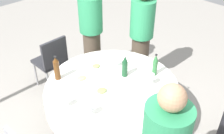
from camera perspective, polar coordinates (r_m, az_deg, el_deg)
The scene contains 17 objects.
ground_plane at distance 3.51m, azimuth 0.00°, elevation -13.29°, with size 10.00×10.00×0.00m, color gray.
dining_table at distance 3.09m, azimuth 0.00°, elevation -5.92°, with size 1.55×1.55×0.74m.
bottle_brown_left at distance 3.07m, azimuth -11.89°, elevation -0.30°, with size 0.07×0.07×0.31m.
bottle_dark_green_right at distance 3.07m, azimuth 2.80°, elevation 0.15°, with size 0.07×0.07×0.29m.
bottle_green_front at distance 3.12m, azimuth 9.32°, elevation 0.36°, with size 0.06×0.06×0.28m.
wine_glass_north at distance 2.71m, azimuth -10.18°, elevation -6.94°, with size 0.07×0.07×0.13m.
wine_glass_inner at distance 2.58m, azimuth -4.86°, elevation -8.76°, with size 0.08×0.08×0.14m.
wine_glass_far at distance 2.96m, azimuth 8.52°, elevation -2.18°, with size 0.06×0.06×0.15m.
wine_glass_near at distance 3.25m, azimuth 1.06°, elevation 1.60°, with size 0.07×0.07×0.14m.
plate_rear at distance 2.89m, azimuth -2.22°, elevation -5.33°, with size 0.25×0.25×0.04m.
plate_outer at distance 3.27m, azimuth -3.42°, elevation 0.02°, with size 0.22×0.22×0.04m.
plate_east at distance 3.09m, azimuth -6.58°, elevation -2.56°, with size 0.23×0.23×0.04m.
knife_right at distance 2.94m, azimuth 11.65°, elevation -5.63°, with size 0.18×0.02×0.01m, color silver.
folded_napkin at distance 3.42m, azimuth 4.35°, elevation 1.78°, with size 0.14×0.14×0.02m, color white.
person_left at distance 3.90m, azimuth -4.50°, elevation 7.66°, with size 0.34×0.34×1.60m.
person_north at distance 3.83m, azimuth 6.36°, elevation 6.83°, with size 0.34×0.34×1.58m.
chair_far at distance 3.93m, azimuth -12.87°, elevation 1.62°, with size 0.41×0.41×0.87m.
Camera 1 is at (1.62, 1.69, 2.62)m, focal length 42.25 mm.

